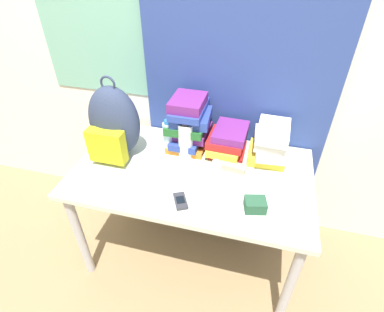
% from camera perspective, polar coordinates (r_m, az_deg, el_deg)
% --- Properties ---
extents(ground_plane, '(12.00, 12.00, 0.00)m').
position_cam_1_polar(ground_plane, '(1.97, -3.07, -25.71)').
color(ground_plane, '#8C704C').
extents(wall_back, '(6.00, 0.06, 2.50)m').
position_cam_1_polar(wall_back, '(1.78, 3.87, 20.59)').
color(wall_back, silver).
rests_on(wall_back, ground_plane).
extents(curtain_blue, '(1.10, 0.04, 2.50)m').
position_cam_1_polar(curtain_blue, '(1.70, 9.28, 19.46)').
color(curtain_blue, navy).
rests_on(curtain_blue, ground_plane).
extents(desk, '(1.29, 0.74, 0.70)m').
position_cam_1_polar(desk, '(1.69, -0.00, -4.90)').
color(desk, beige).
rests_on(desk, ground_plane).
extents(backpack, '(0.29, 0.25, 0.47)m').
position_cam_1_polar(backpack, '(1.71, -14.68, 5.93)').
color(backpack, '#2D3851').
rests_on(backpack, desk).
extents(book_stack_left, '(0.25, 0.28, 0.32)m').
position_cam_1_polar(book_stack_left, '(1.74, -0.57, 6.22)').
color(book_stack_left, orange).
rests_on(book_stack_left, desk).
extents(book_stack_center, '(0.22, 0.27, 0.16)m').
position_cam_1_polar(book_stack_center, '(1.74, 6.87, 2.88)').
color(book_stack_center, red).
rests_on(book_stack_center, desk).
extents(book_stack_right, '(0.21, 0.28, 0.21)m').
position_cam_1_polar(book_stack_right, '(1.72, 14.63, 2.42)').
color(book_stack_right, yellow).
rests_on(book_stack_right, desk).
extents(water_bottle, '(0.06, 0.06, 0.21)m').
position_cam_1_polar(water_bottle, '(1.74, -4.53, 3.68)').
color(water_bottle, silver).
rests_on(water_bottle, desk).
extents(sports_bottle, '(0.08, 0.08, 0.23)m').
position_cam_1_polar(sports_bottle, '(1.68, -1.22, 3.07)').
color(sports_bottle, white).
rests_on(sports_bottle, desk).
extents(sunscreen_bottle, '(0.05, 0.05, 0.18)m').
position_cam_1_polar(sunscreen_bottle, '(1.49, 4.41, -3.80)').
color(sunscreen_bottle, white).
rests_on(sunscreen_bottle, desk).
extents(cell_phone, '(0.10, 0.12, 0.02)m').
position_cam_1_polar(cell_phone, '(1.46, -2.21, -8.56)').
color(cell_phone, '#2D2D33').
rests_on(cell_phone, desk).
extents(sunglasses_case, '(0.16, 0.08, 0.04)m').
position_cam_1_polar(sunglasses_case, '(1.65, 7.69, -2.09)').
color(sunglasses_case, gray).
rests_on(sunglasses_case, desk).
extents(camera_pouch, '(0.11, 0.10, 0.06)m').
position_cam_1_polar(camera_pouch, '(1.44, 11.95, -9.07)').
color(camera_pouch, '#234C33').
rests_on(camera_pouch, desk).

